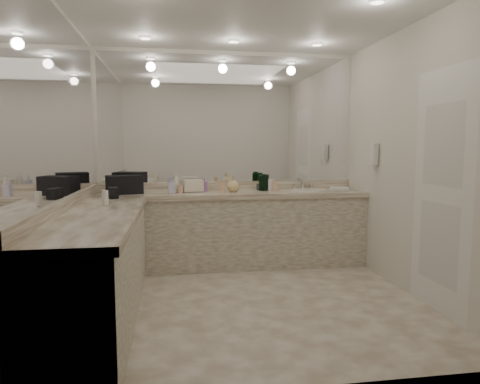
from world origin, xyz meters
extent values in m
plane|color=beige|center=(0.00, 0.00, 0.00)|extent=(3.20, 3.20, 0.00)
plane|color=white|center=(0.00, 0.00, 2.60)|extent=(3.20, 3.20, 0.00)
cube|color=silver|center=(0.00, 1.50, 1.30)|extent=(3.20, 0.02, 2.60)
cube|color=silver|center=(-1.60, 0.00, 1.30)|extent=(0.02, 3.00, 2.60)
cube|color=silver|center=(1.60, 0.00, 1.30)|extent=(0.02, 3.00, 2.60)
cube|color=beige|center=(0.00, 1.20, 0.42)|extent=(3.20, 0.60, 0.84)
cube|color=beige|center=(0.00, 1.19, 0.87)|extent=(3.20, 0.64, 0.06)
cube|color=beige|center=(-1.30, -0.30, 0.42)|extent=(0.60, 2.40, 0.84)
cube|color=beige|center=(-1.29, -0.30, 0.87)|extent=(0.64, 2.42, 0.06)
cube|color=beige|center=(0.00, 1.48, 0.95)|extent=(3.20, 0.04, 0.10)
cube|color=beige|center=(-1.58, 0.00, 0.95)|extent=(0.04, 3.00, 0.10)
cube|color=white|center=(0.00, 1.49, 1.77)|extent=(3.12, 0.01, 1.55)
cube|color=white|center=(-1.59, 0.00, 1.77)|extent=(0.01, 2.92, 1.55)
cylinder|color=white|center=(0.95, 1.20, 0.90)|extent=(0.44, 0.44, 0.03)
cube|color=silver|center=(0.95, 1.41, 0.97)|extent=(0.24, 0.16, 0.14)
cube|color=white|center=(1.56, 0.70, 1.35)|extent=(0.06, 0.10, 0.24)
cube|color=white|center=(1.59, -0.50, 1.05)|extent=(0.02, 0.82, 2.10)
cube|color=black|center=(-1.23, 1.16, 1.01)|extent=(0.44, 0.34, 0.22)
cube|color=black|center=(-1.30, 0.74, 0.95)|extent=(0.13, 0.21, 0.11)
cube|color=silver|center=(-0.46, 1.25, 0.97)|extent=(0.27, 0.21, 0.14)
cube|color=white|center=(1.33, 1.14, 0.92)|extent=(0.25, 0.19, 0.04)
cylinder|color=white|center=(-1.30, 0.21, 0.97)|extent=(0.06, 0.06, 0.13)
imported|color=white|center=(-0.65, 1.27, 1.01)|extent=(0.10, 0.10, 0.22)
imported|color=silver|center=(-0.70, 1.14, 0.99)|extent=(0.09, 0.09, 0.18)
imported|color=#D8C07F|center=(0.02, 1.16, 0.99)|extent=(0.18, 0.18, 0.19)
cylinder|color=#104722|center=(0.39, 1.27, 0.99)|extent=(0.07, 0.07, 0.19)
cylinder|color=#104722|center=(0.40, 1.23, 1.00)|extent=(0.06, 0.06, 0.21)
cylinder|color=#104722|center=(0.44, 1.33, 0.99)|extent=(0.07, 0.07, 0.18)
cylinder|color=#104722|center=(0.45, 1.30, 1.00)|extent=(0.07, 0.07, 0.20)
cylinder|color=white|center=(0.48, 1.20, 0.97)|extent=(0.06, 0.06, 0.15)
cylinder|color=silver|center=(0.07, 1.23, 0.94)|extent=(0.04, 0.04, 0.09)
cylinder|color=#E0B28C|center=(-0.12, 1.13, 0.96)|extent=(0.06, 0.06, 0.13)
cylinder|color=#E0B28C|center=(0.53, 1.14, 0.96)|extent=(0.06, 0.06, 0.12)
cylinder|color=#9966B2|center=(-0.31, 1.26, 0.96)|extent=(0.06, 0.06, 0.12)
cylinder|color=white|center=(-1.19, 1.32, 0.94)|extent=(0.04, 0.04, 0.08)
cylinder|color=#3F3F4C|center=(0.35, 1.32, 0.94)|extent=(0.04, 0.04, 0.08)
cylinder|color=#E0B28C|center=(-0.60, 1.17, 0.94)|extent=(0.06, 0.06, 0.09)
cylinder|color=white|center=(-0.46, 1.35, 0.94)|extent=(0.04, 0.04, 0.09)
camera|label=1|loc=(-0.67, -3.83, 1.43)|focal=32.00mm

